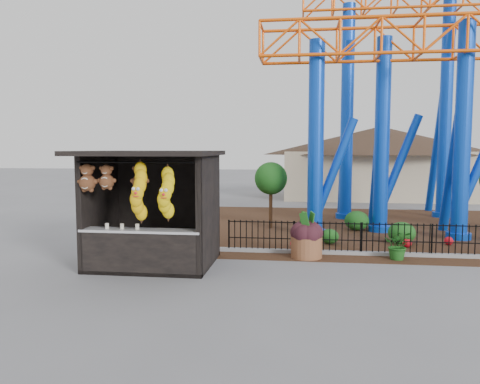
# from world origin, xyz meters

# --- Properties ---
(ground) EXTENTS (120.00, 120.00, 0.00)m
(ground) POSITION_xyz_m (0.00, 0.00, 0.00)
(ground) COLOR slate
(ground) RESTS_ON ground
(mulch_bed) EXTENTS (18.00, 12.00, 0.02)m
(mulch_bed) POSITION_xyz_m (4.00, 8.00, 0.01)
(mulch_bed) COLOR #331E11
(mulch_bed) RESTS_ON ground
(curb) EXTENTS (18.00, 0.18, 0.12)m
(curb) POSITION_xyz_m (4.00, 3.00, 0.06)
(curb) COLOR gray
(curb) RESTS_ON ground
(prize_booth) EXTENTS (3.50, 3.40, 3.12)m
(prize_booth) POSITION_xyz_m (-3.01, 0.92, 1.52)
(prize_booth) COLOR black
(prize_booth) RESTS_ON ground
(picket_fence) EXTENTS (12.20, 0.06, 1.00)m
(picket_fence) POSITION_xyz_m (4.90, 3.00, 0.50)
(picket_fence) COLOR black
(picket_fence) RESTS_ON ground
(roller_coaster) EXTENTS (11.00, 6.37, 10.82)m
(roller_coaster) POSITION_xyz_m (5.12, 8.23, 6.44)
(roller_coaster) COLOR #0B3FC2
(roller_coaster) RESTS_ON ground
(terracotta_planter) EXTENTS (0.98, 0.98, 0.62)m
(terracotta_planter) POSITION_xyz_m (1.17, 2.48, 0.31)
(terracotta_planter) COLOR brown
(terracotta_planter) RESTS_ON ground
(planter_foliage) EXTENTS (0.70, 0.70, 0.64)m
(planter_foliage) POSITION_xyz_m (1.17, 2.48, 0.94)
(planter_foliage) COLOR black
(planter_foliage) RESTS_ON terracotta_planter
(potted_plant) EXTENTS (0.86, 0.78, 0.85)m
(potted_plant) POSITION_xyz_m (3.77, 2.56, 0.43)
(potted_plant) COLOR #1C5017
(potted_plant) RESTS_ON ground
(landscaping) EXTENTS (7.96, 4.40, 0.75)m
(landscaping) POSITION_xyz_m (4.45, 5.80, 0.34)
(landscaping) COLOR #184C16
(landscaping) RESTS_ON mulch_bed
(pavilion) EXTENTS (15.00, 15.00, 4.80)m
(pavilion) POSITION_xyz_m (6.00, 20.00, 3.07)
(pavilion) COLOR #BFAD8C
(pavilion) RESTS_ON ground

